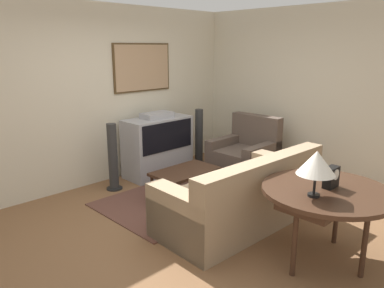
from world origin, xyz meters
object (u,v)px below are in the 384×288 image
armchair (245,157)px  speaker_tower_left (113,159)px  console_table (327,195)px  speaker_tower_right (199,138)px  tv (158,146)px  table_lamp (316,163)px  mantel_clock (331,177)px  couch (242,199)px  coffee_table (185,173)px

armchair → speaker_tower_left: bearing=-118.7°
armchair → console_table: armchair is taller
console_table → speaker_tower_right: size_ratio=1.23×
tv → table_lamp: table_lamp is taller
mantel_clock → speaker_tower_left: speaker_tower_left is taller
console_table → speaker_tower_left: (-0.39, 3.10, -0.22)m
couch → table_lamp: 1.34m
tv → armchair: (0.98, -1.04, -0.18)m
armchair → couch: bearing=-54.4°
couch → table_lamp: bearing=74.3°
console_table → speaker_tower_right: 3.42m
table_lamp → mantel_clock: size_ratio=2.09×
console_table → couch: bearing=86.0°
armchair → coffee_table: (-1.35, -0.00, 0.05)m
armchair → speaker_tower_left: 2.13m
console_table → coffee_table: bearing=86.2°
table_lamp → speaker_tower_left: size_ratio=0.43×
armchair → console_table: bearing=-36.4°
table_lamp → mantel_clock: table_lamp is taller
speaker_tower_left → speaker_tower_right: same height
table_lamp → speaker_tower_right: table_lamp is taller
console_table → table_lamp: (-0.26, 0.00, 0.38)m
speaker_tower_right → console_table: bearing=-114.6°
speaker_tower_left → table_lamp: bearing=-87.7°
armchair → speaker_tower_right: (-0.07, 0.98, 0.16)m
couch → speaker_tower_left: 2.10m
coffee_table → table_lamp: size_ratio=2.18×
tv → speaker_tower_left: tv is taller
coffee_table → table_lamp: table_lamp is taller
armchair → table_lamp: 2.85m
tv → couch: tv is taller
tv → couch: bearing=-101.8°
couch → speaker_tower_right: bearing=-121.4°
console_table → table_lamp: bearing=179.3°
tv → console_table: bearing=-99.3°
console_table → mantel_clock: size_ratio=6.03×
coffee_table → speaker_tower_right: bearing=37.6°
coffee_table → table_lamp: (-0.40, -2.11, 0.71)m
armchair → coffee_table: 1.35m
speaker_tower_left → console_table: bearing=-82.8°
table_lamp → mantel_clock: 0.39m
tv → speaker_tower_left: bearing=-175.9°
mantel_clock → tv: bearing=81.8°
coffee_table → couch: bearing=-93.7°
tv → console_table: 3.21m
console_table → speaker_tower_right: speaker_tower_right is taller
mantel_clock → speaker_tower_right: size_ratio=0.20×
couch → mantel_clock: 1.18m
tv → table_lamp: 3.31m
armchair → table_lamp: bearing=-40.9°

